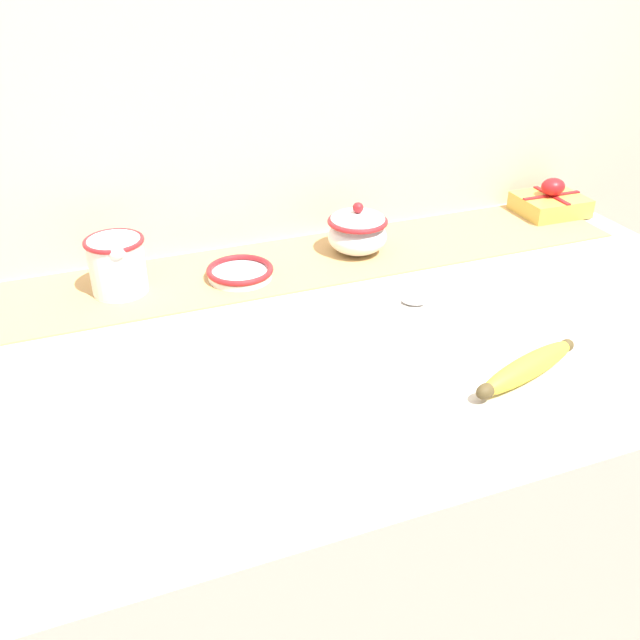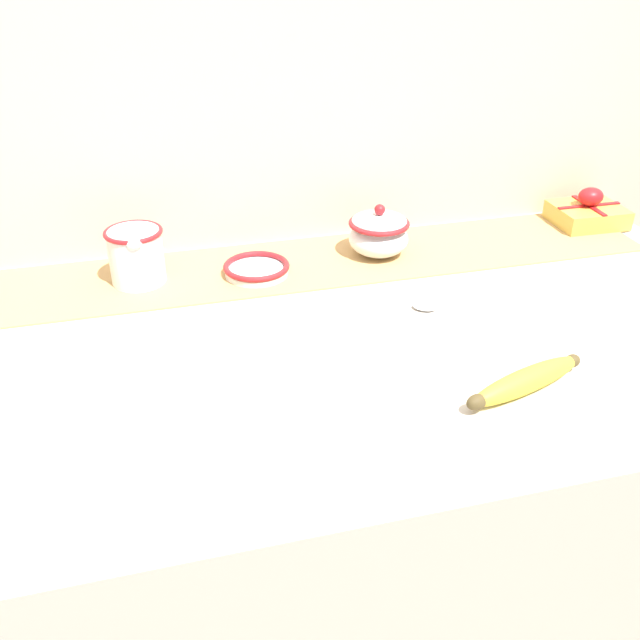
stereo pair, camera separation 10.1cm
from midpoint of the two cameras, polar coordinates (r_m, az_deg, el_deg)
name	(u,v)px [view 2 (the right image)]	position (r m, az deg, el deg)	size (l,w,h in m)	color
countertop	(331,541)	(1.34, 3.10, -17.35)	(1.43, 0.75, 0.86)	beige
back_wall	(272,55)	(1.31, -1.50, 20.38)	(2.23, 0.04, 2.40)	beige
table_runner	(294,264)	(1.29, 0.15, 4.41)	(1.32, 0.22, 0.00)	tan
cream_pitcher	(136,253)	(1.23, -12.25, 5.17)	(0.10, 0.11, 0.10)	white
sugar_bowl	(379,233)	(1.31, 6.93, 6.85)	(0.11, 0.11, 0.10)	white
small_dish	(257,269)	(1.24, -2.79, 4.07)	(0.12, 0.12, 0.02)	white
banana	(526,381)	(0.99, 18.99, -4.73)	(0.20, 0.09, 0.03)	yellow
spoon	(418,306)	(1.16, 10.33, 1.06)	(0.15, 0.10, 0.01)	silver
gift_box	(588,212)	(1.57, 22.40, 7.92)	(0.14, 0.12, 0.08)	gold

